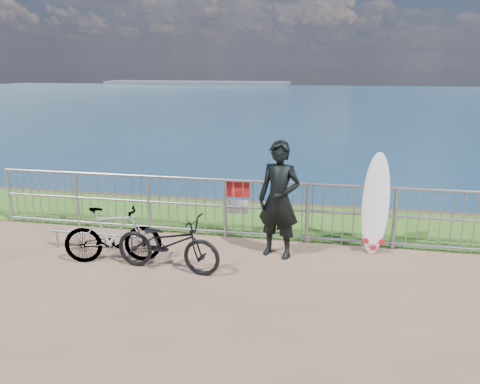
% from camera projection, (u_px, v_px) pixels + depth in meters
% --- Properties ---
extents(grass_strip, '(120.00, 120.00, 0.00)m').
position_uv_depth(grass_strip, '(261.00, 219.00, 9.73)').
color(grass_strip, '#32661C').
rests_on(grass_strip, ground).
extents(seascape, '(260.00, 260.00, 5.00)m').
position_uv_depth(seascape, '(197.00, 85.00, 155.89)').
color(seascape, brown).
rests_on(seascape, ground).
extents(railing, '(10.06, 0.10, 1.13)m').
position_uv_depth(railing, '(253.00, 209.00, 8.54)').
color(railing, gray).
rests_on(railing, ground).
extents(surfer, '(0.82, 0.65, 1.96)m').
position_uv_depth(surfer, '(279.00, 200.00, 7.68)').
color(surfer, black).
rests_on(surfer, ground).
extents(surfboard, '(0.51, 0.46, 1.73)m').
position_uv_depth(surfboard, '(375.00, 207.00, 7.92)').
color(surfboard, white).
rests_on(surfboard, ground).
extents(bicycle_near, '(1.79, 0.79, 0.91)m').
position_uv_depth(bicycle_near, '(168.00, 243.00, 7.25)').
color(bicycle_near, black).
rests_on(bicycle_near, ground).
extents(bicycle_far, '(1.62, 0.84, 0.94)m').
position_uv_depth(bicycle_far, '(113.00, 235.00, 7.56)').
color(bicycle_far, black).
rests_on(bicycle_far, ground).
extents(bike_rack, '(1.61, 0.05, 0.34)m').
position_uv_depth(bike_rack, '(94.00, 236.00, 8.07)').
color(bike_rack, gray).
rests_on(bike_rack, ground).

